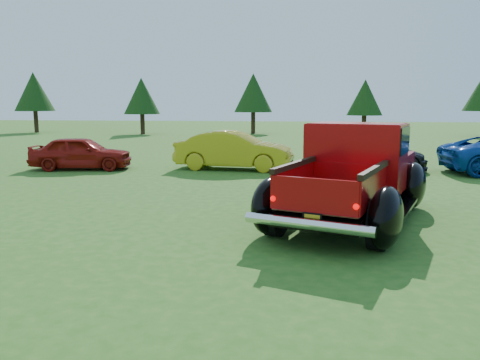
% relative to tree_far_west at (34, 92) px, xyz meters
% --- Properties ---
extents(ground, '(120.00, 120.00, 0.00)m').
position_rel_tree_far_west_xyz_m(ground, '(22.00, -30.00, -3.52)').
color(ground, '#275618').
rests_on(ground, ground).
extents(tree_far_west, '(3.33, 3.33, 5.20)m').
position_rel_tree_far_west_xyz_m(tree_far_west, '(0.00, 0.00, 0.00)').
color(tree_far_west, '#332114').
rests_on(tree_far_west, ground).
extents(tree_west, '(2.94, 2.94, 4.60)m').
position_rel_tree_far_west_xyz_m(tree_west, '(10.00, -1.00, -0.41)').
color(tree_west, '#332114').
rests_on(tree_west, ground).
extents(tree_mid_left, '(3.20, 3.20, 5.00)m').
position_rel_tree_far_west_xyz_m(tree_mid_left, '(19.00, 1.00, -0.14)').
color(tree_mid_left, '#332114').
rests_on(tree_mid_left, ground).
extents(tree_mid_right, '(2.82, 2.82, 4.40)m').
position_rel_tree_far_west_xyz_m(tree_mid_right, '(28.00, -0.00, -0.55)').
color(tree_mid_right, '#332114').
rests_on(tree_mid_right, ground).
extents(pickup_truck, '(4.05, 5.90, 2.06)m').
position_rel_tree_far_west_xyz_m(pickup_truck, '(24.19, -28.23, -2.54)').
color(pickup_truck, black).
rests_on(pickup_truck, ground).
extents(show_car_red, '(3.91, 2.06, 1.27)m').
position_rel_tree_far_west_xyz_m(show_car_red, '(14.73, -21.79, -2.88)').
color(show_car_red, maroon).
rests_on(show_car_red, ground).
extents(show_car_yellow, '(4.54, 1.97, 1.45)m').
position_rel_tree_far_west_xyz_m(show_car_yellow, '(20.50, -21.06, -2.79)').
color(show_car_yellow, gold).
rests_on(show_car_yellow, ground).
extents(show_car_grey, '(4.56, 2.11, 1.29)m').
position_rel_tree_far_west_xyz_m(show_car_grey, '(25.38, -20.82, -2.87)').
color(show_car_grey, black).
rests_on(show_car_grey, ground).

